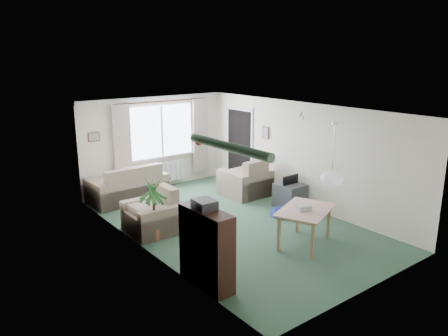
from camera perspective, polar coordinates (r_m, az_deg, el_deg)
ground at (r=9.14m, az=1.15°, el=-7.37°), size 6.50×6.50×0.00m
window at (r=11.44m, az=-8.19°, el=4.81°), size 1.80×0.03×1.30m
curtain_rod at (r=11.26m, az=-8.13°, el=8.62°), size 2.60×0.03×0.03m
curtain_left at (r=10.89m, az=-13.16°, el=2.84°), size 0.45×0.08×2.00m
curtain_right at (r=11.99m, az=-3.12°, el=4.28°), size 0.45×0.08×2.00m
radiator at (r=11.64m, az=-7.90°, el=-0.55°), size 1.20×0.10×0.55m
doorway at (r=11.69m, az=2.06°, el=2.67°), size 0.03×0.95×2.00m
pendant_lamp at (r=7.26m, az=13.88°, el=-1.37°), size 0.36×0.36×0.36m
tinsel_garland at (r=5.60m, az=0.59°, el=2.79°), size 1.60×1.60×0.12m
bauble_cluster_a at (r=10.07m, az=3.83°, el=7.74°), size 0.20×0.20×0.20m
bauble_cluster_b at (r=9.43m, az=10.06°, el=7.07°), size 0.20×0.20×0.20m
wall_picture_back at (r=10.68m, az=-16.64°, el=3.92°), size 0.28×0.03×0.22m
wall_picture_right at (r=10.84m, az=5.44°, el=4.62°), size 0.03×0.24×0.30m
sofa at (r=10.71m, az=-12.53°, el=-1.86°), size 1.82×1.01×0.89m
armchair_corner at (r=10.87m, az=2.78°, el=-1.13°), size 1.07×1.02×0.95m
armchair_left at (r=8.76m, az=-9.41°, el=-5.53°), size 0.95×1.00×0.87m
coffee_table at (r=11.01m, az=-9.81°, el=-2.53°), size 0.99×0.60×0.43m
photo_frame at (r=10.93m, az=-9.58°, el=-1.03°), size 0.12×0.05×0.16m
bookshelf at (r=6.66m, az=-2.30°, el=-10.41°), size 0.35×1.00×1.22m
hifi_box at (r=6.45m, az=-2.57°, el=-4.75°), size 0.30×0.37×0.14m
houseplant at (r=8.32m, az=-9.15°, el=-5.37°), size 0.68×0.68×1.21m
dining_table at (r=8.25m, az=10.48°, el=-7.63°), size 1.27×1.09×0.67m
gift_box at (r=8.05m, az=10.31°, el=-5.16°), size 0.28×0.23×0.12m
tv_cube at (r=10.15m, az=8.61°, el=-3.59°), size 0.56×0.62×0.56m
pet_bed at (r=9.68m, az=7.76°, el=-5.85°), size 0.75×0.75×0.11m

